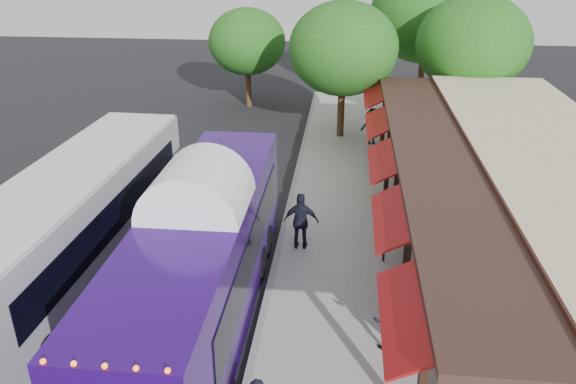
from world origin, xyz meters
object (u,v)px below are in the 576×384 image
at_px(coach_bus, 202,258).
at_px(city_bus, 73,219).
at_px(ped_d, 372,126).
at_px(ped_b, 389,320).
at_px(ped_c, 301,221).
at_px(sign_board, 385,239).

relative_size(coach_bus, city_bus, 0.94).
bearing_deg(ped_d, ped_b, 102.02).
distance_m(ped_b, ped_d, 15.37).
bearing_deg(coach_bus, ped_c, 60.86).
xyz_separation_m(ped_b, sign_board, (0.12, 4.12, -0.02)).
height_order(ped_b, ped_c, ped_c).
relative_size(ped_c, ped_d, 1.08).
relative_size(ped_b, ped_c, 0.83).
height_order(coach_bus, ped_c, coach_bus).
height_order(coach_bus, ped_b, coach_bus).
bearing_deg(ped_b, coach_bus, -22.15).
height_order(city_bus, sign_board, city_bus).
height_order(city_bus, ped_d, city_bus).
xyz_separation_m(coach_bus, ped_c, (2.22, 4.00, -0.88)).
xyz_separation_m(city_bus, ped_b, (9.19, -2.77, -0.87)).
bearing_deg(ped_b, sign_board, -105.39).
bearing_deg(ped_c, ped_b, 118.41).
bearing_deg(ped_b, city_bus, -30.50).
height_order(ped_d, sign_board, ped_d).
xyz_separation_m(ped_d, sign_board, (0.03, -11.25, -0.10)).
distance_m(coach_bus, ped_d, 15.47).
distance_m(coach_bus, ped_c, 4.66).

